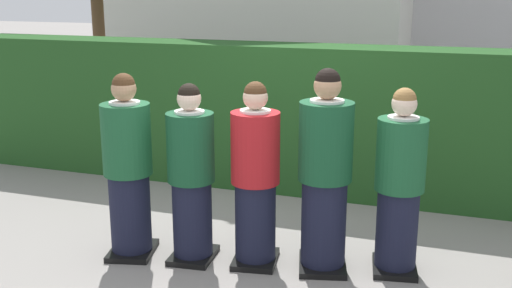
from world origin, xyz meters
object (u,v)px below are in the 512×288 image
student_front_row_0 (128,171)px  student_front_row_4 (399,187)px  student_front_row_1 (191,178)px  student_front_row_3 (325,176)px  student_in_red_blazer (255,179)px

student_front_row_0 → student_front_row_4: student_front_row_0 is taller
student_front_row_4 → student_front_row_0: bearing=-169.2°
student_front_row_0 → student_front_row_1: 0.56m
student_front_row_4 → student_front_row_1: bearing=-168.7°
student_front_row_0 → student_front_row_3: student_front_row_3 is taller
student_front_row_0 → student_in_red_blazer: bearing=10.0°
student_front_row_1 → student_front_row_0: bearing=-171.0°
student_front_row_0 → student_front_row_1: size_ratio=1.05×
student_in_red_blazer → student_front_row_1: bearing=-169.0°
student_in_red_blazer → student_front_row_3: student_front_row_3 is taller
student_front_row_3 → student_front_row_4: bearing=14.2°
student_front_row_3 → student_front_row_1: bearing=-170.2°
student_in_red_blazer → student_front_row_3: size_ratio=0.93×
student_front_row_1 → student_front_row_4: size_ratio=1.00×
student_front_row_0 → student_front_row_1: student_front_row_0 is taller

